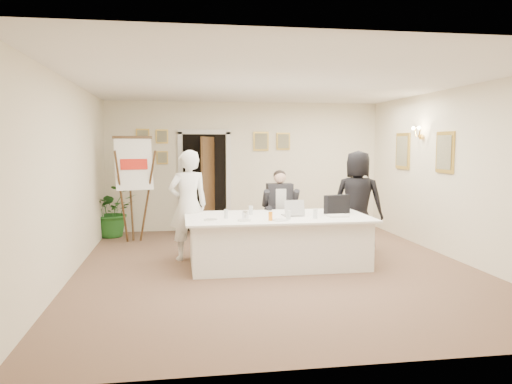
{
  "coord_description": "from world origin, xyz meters",
  "views": [
    {
      "loc": [
        -1.47,
        -7.42,
        1.89
      ],
      "look_at": [
        -0.21,
        0.6,
        1.11
      ],
      "focal_mm": 35.0,
      "sensor_mm": 36.0,
      "label": 1
    }
  ],
  "objects_px": {
    "conference_table": "(277,240)",
    "standing_woman": "(358,201)",
    "standing_man": "(188,205)",
    "potted_palm": "(113,211)",
    "laptop_bag": "(337,204)",
    "laptop": "(293,207)",
    "seated_man": "(280,210)",
    "steel_jug": "(245,215)",
    "paper_stack": "(337,216)",
    "oj_glass": "(271,216)",
    "flip_chart": "(133,195)"
  },
  "relations": [
    {
      "from": "seated_man",
      "to": "standing_man",
      "type": "relative_size",
      "value": 0.81
    },
    {
      "from": "standing_woman",
      "to": "laptop_bag",
      "type": "height_order",
      "value": "standing_woman"
    },
    {
      "from": "conference_table",
      "to": "laptop",
      "type": "distance_m",
      "value": 0.58
    },
    {
      "from": "standing_woman",
      "to": "standing_man",
      "type": "bearing_deg",
      "value": 35.09
    },
    {
      "from": "seated_man",
      "to": "standing_man",
      "type": "bearing_deg",
      "value": -170.54
    },
    {
      "from": "oj_glass",
      "to": "laptop_bag",
      "type": "bearing_deg",
      "value": 25.27
    },
    {
      "from": "laptop_bag",
      "to": "laptop",
      "type": "bearing_deg",
      "value": 171.34
    },
    {
      "from": "potted_palm",
      "to": "steel_jug",
      "type": "distance_m",
      "value": 3.85
    },
    {
      "from": "standing_man",
      "to": "oj_glass",
      "type": "distance_m",
      "value": 1.57
    },
    {
      "from": "standing_man",
      "to": "standing_woman",
      "type": "relative_size",
      "value": 1.01
    },
    {
      "from": "seated_man",
      "to": "steel_jug",
      "type": "xyz_separation_m",
      "value": [
        -0.79,
        -1.26,
        0.11
      ]
    },
    {
      "from": "standing_man",
      "to": "potted_palm",
      "type": "xyz_separation_m",
      "value": [
        -1.49,
        2.28,
        -0.36
      ]
    },
    {
      "from": "standing_man",
      "to": "paper_stack",
      "type": "height_order",
      "value": "standing_man"
    },
    {
      "from": "seated_man",
      "to": "laptop",
      "type": "distance_m",
      "value": 1.08
    },
    {
      "from": "paper_stack",
      "to": "steel_jug",
      "type": "height_order",
      "value": "steel_jug"
    },
    {
      "from": "standing_man",
      "to": "laptop_bag",
      "type": "bearing_deg",
      "value": 152.96
    },
    {
      "from": "standing_woman",
      "to": "steel_jug",
      "type": "relative_size",
      "value": 16.16
    },
    {
      "from": "standing_man",
      "to": "laptop_bag",
      "type": "height_order",
      "value": "standing_man"
    },
    {
      "from": "standing_man",
      "to": "steel_jug",
      "type": "bearing_deg",
      "value": 121.56
    },
    {
      "from": "laptop",
      "to": "steel_jug",
      "type": "xyz_separation_m",
      "value": [
        -0.77,
        -0.19,
        -0.08
      ]
    },
    {
      "from": "standing_man",
      "to": "laptop",
      "type": "distance_m",
      "value": 1.71
    },
    {
      "from": "paper_stack",
      "to": "conference_table",
      "type": "bearing_deg",
      "value": 165.6
    },
    {
      "from": "flip_chart",
      "to": "oj_glass",
      "type": "relative_size",
      "value": 15.37
    },
    {
      "from": "seated_man",
      "to": "oj_glass",
      "type": "relative_size",
      "value": 11.13
    },
    {
      "from": "standing_woman",
      "to": "laptop",
      "type": "xyz_separation_m",
      "value": [
        -1.35,
        -0.78,
        0.02
      ]
    },
    {
      "from": "standing_man",
      "to": "standing_woman",
      "type": "distance_m",
      "value": 2.96
    },
    {
      "from": "potted_palm",
      "to": "paper_stack",
      "type": "relative_size",
      "value": 3.47
    },
    {
      "from": "standing_woman",
      "to": "laptop_bag",
      "type": "xyz_separation_m",
      "value": [
        -0.6,
        -0.68,
        0.04
      ]
    },
    {
      "from": "standing_man",
      "to": "laptop",
      "type": "xyz_separation_m",
      "value": [
        1.61,
        -0.59,
        0.02
      ]
    },
    {
      "from": "conference_table",
      "to": "paper_stack",
      "type": "height_order",
      "value": "paper_stack"
    },
    {
      "from": "seated_man",
      "to": "conference_table",
      "type": "bearing_deg",
      "value": -110.88
    },
    {
      "from": "laptop",
      "to": "oj_glass",
      "type": "xyz_separation_m",
      "value": [
        -0.44,
        -0.46,
        -0.07
      ]
    },
    {
      "from": "flip_chart",
      "to": "standing_man",
      "type": "xyz_separation_m",
      "value": [
        1.01,
        -1.59,
        -0.03
      ]
    },
    {
      "from": "standing_woman",
      "to": "oj_glass",
      "type": "xyz_separation_m",
      "value": [
        -1.79,
        -1.24,
        -0.05
      ]
    },
    {
      "from": "conference_table",
      "to": "standing_woman",
      "type": "bearing_deg",
      "value": 26.15
    },
    {
      "from": "seated_man",
      "to": "standing_man",
      "type": "height_order",
      "value": "standing_man"
    },
    {
      "from": "conference_table",
      "to": "standing_woman",
      "type": "relative_size",
      "value": 1.6
    },
    {
      "from": "oj_glass",
      "to": "conference_table",
      "type": "bearing_deg",
      "value": 67.33
    },
    {
      "from": "standing_woman",
      "to": "paper_stack",
      "type": "bearing_deg",
      "value": 86.81
    },
    {
      "from": "laptop_bag",
      "to": "steel_jug",
      "type": "xyz_separation_m",
      "value": [
        -1.52,
        -0.29,
        -0.09
      ]
    },
    {
      "from": "flip_chart",
      "to": "steel_jug",
      "type": "bearing_deg",
      "value": -52.21
    },
    {
      "from": "standing_woman",
      "to": "paper_stack",
      "type": "distance_m",
      "value": 1.24
    },
    {
      "from": "laptop_bag",
      "to": "flip_chart",
      "type": "bearing_deg",
      "value": 132.13
    },
    {
      "from": "laptop_bag",
      "to": "oj_glass",
      "type": "distance_m",
      "value": 1.32
    },
    {
      "from": "paper_stack",
      "to": "potted_palm",
      "type": "bearing_deg",
      "value": 140.3
    },
    {
      "from": "standing_man",
      "to": "flip_chart",
      "type": "bearing_deg",
      "value": -72.84
    },
    {
      "from": "standing_woman",
      "to": "potted_palm",
      "type": "relative_size",
      "value": 1.66
    },
    {
      "from": "conference_table",
      "to": "standing_woman",
      "type": "xyz_separation_m",
      "value": [
        1.6,
        0.79,
        0.5
      ]
    },
    {
      "from": "conference_table",
      "to": "paper_stack",
      "type": "distance_m",
      "value": 1.01
    },
    {
      "from": "conference_table",
      "to": "oj_glass",
      "type": "xyz_separation_m",
      "value": [
        -0.19,
        -0.46,
        0.45
      ]
    }
  ]
}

